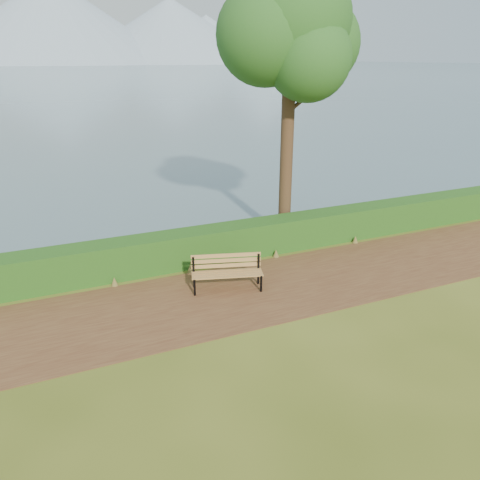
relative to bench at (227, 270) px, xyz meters
name	(u,v)px	position (x,y,z in m)	size (l,w,h in m)	color
ground	(257,297)	(0.52, -0.75, -0.53)	(140.00, 140.00, 0.00)	#454F16
path	(252,291)	(0.52, -0.45, -0.52)	(40.00, 3.40, 0.01)	#4F2B1B
hedge	(220,243)	(0.52, 1.85, -0.03)	(32.00, 0.85, 1.00)	#1E4413
water	(35,68)	(0.52, 259.25, -0.52)	(700.00, 510.00, 0.00)	#455F6F
mountains	(12,24)	(-8.65, 405.30, 27.17)	(585.00, 190.00, 70.00)	#859CB2
bench	(227,270)	(0.00, 0.00, 0.00)	(1.89, 1.01, 0.91)	black
tree	(291,28)	(3.06, 2.58, 5.88)	(4.47, 3.71, 8.61)	#3C2218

